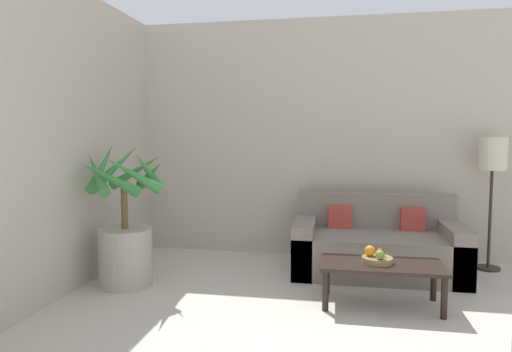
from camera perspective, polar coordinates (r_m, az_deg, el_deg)
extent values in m
cube|color=#BCB2A3|center=(5.39, 22.46, 4.35)|extent=(8.46, 0.06, 2.70)
cylinder|color=#ADA393|center=(4.43, -15.98, -9.69)|extent=(0.49, 0.49, 0.53)
cylinder|color=brown|center=(4.34, -16.12, -3.94)|extent=(0.06, 0.06, 0.37)
cone|color=#38843D|center=(4.20, -13.37, 0.61)|extent=(0.10, 0.53, 0.41)
cone|color=#38843D|center=(4.40, -13.02, 0.26)|extent=(0.47, 0.47, 0.34)
cone|color=#38843D|center=(4.53, -14.82, 0.61)|extent=(0.55, 0.10, 0.37)
cone|color=#38843D|center=(4.51, -17.10, 1.15)|extent=(0.42, 0.42, 0.46)
cone|color=#38843D|center=(4.40, -18.65, 1.12)|extent=(0.10, 0.48, 0.47)
cone|color=#38843D|center=(4.24, -19.32, 0.38)|extent=(0.45, 0.45, 0.40)
cone|color=#38843D|center=(4.08, -17.86, -0.23)|extent=(0.56, 0.10, 0.33)
cone|color=#38843D|center=(4.08, -15.15, 0.26)|extent=(0.45, 0.45, 0.39)
cube|color=gray|center=(4.77, 14.87, -9.39)|extent=(1.63, 0.88, 0.41)
cube|color=gray|center=(5.04, 14.65, -4.15)|extent=(1.63, 0.16, 0.36)
cube|color=gray|center=(4.75, 6.15, -8.56)|extent=(0.20, 0.88, 0.53)
cube|color=gray|center=(4.87, 23.42, -8.63)|extent=(0.20, 0.88, 0.53)
cube|color=#B23D33|center=(4.92, 10.46, -5.03)|extent=(0.24, 0.12, 0.24)
cube|color=#B23D33|center=(4.98, 18.98, -5.10)|extent=(0.24, 0.12, 0.24)
cylinder|color=#2D2823|center=(5.39, 26.99, -10.21)|extent=(0.24, 0.24, 0.03)
cylinder|color=#2D2823|center=(5.28, 27.21, -4.79)|extent=(0.03, 0.03, 1.01)
cylinder|color=beige|center=(5.22, 27.50, 2.49)|extent=(0.27, 0.27, 0.33)
cylinder|color=black|center=(3.73, 8.68, -14.02)|extent=(0.05, 0.05, 0.32)
cylinder|color=black|center=(3.81, 22.47, -13.93)|extent=(0.05, 0.05, 0.32)
cylinder|color=black|center=(4.11, 8.86, -12.23)|extent=(0.05, 0.05, 0.32)
cylinder|color=black|center=(4.18, 21.32, -12.20)|extent=(0.05, 0.05, 0.32)
cube|color=black|center=(3.89, 15.44, -10.68)|extent=(0.97, 0.49, 0.03)
cylinder|color=#997A4C|center=(3.87, 14.91, -10.11)|extent=(0.25, 0.25, 0.05)
sphere|color=red|center=(3.89, 15.27, -9.18)|extent=(0.07, 0.07, 0.07)
sphere|color=olive|center=(3.80, 15.25, -9.47)|extent=(0.07, 0.07, 0.07)
sphere|color=orange|center=(3.88, 14.04, -9.05)|extent=(0.09, 0.09, 0.09)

